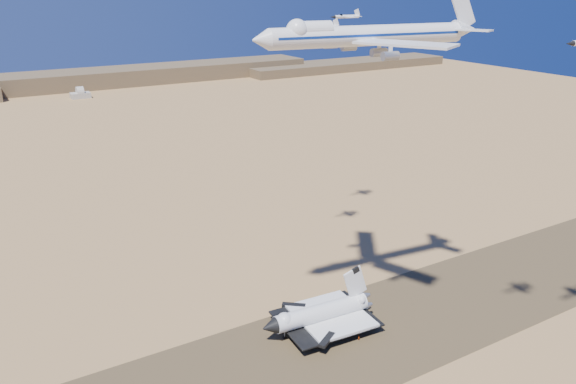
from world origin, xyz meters
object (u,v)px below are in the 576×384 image
carrier_747 (363,36)px  chase_jet_e (324,27)px  chase_jet_f (346,16)px  crew_a (359,338)px  crew_c (351,327)px  shuttle (320,315)px  crew_b (351,333)px

carrier_747 → chase_jet_e: bearing=74.8°
chase_jet_e → chase_jet_f: (24.51, 20.09, 2.07)m
crew_a → chase_jet_e: (19.65, 52.95, 92.76)m
chase_jet_f → crew_c: bearing=-120.4°
shuttle → crew_c: size_ratio=23.86×
crew_c → chase_jet_f: 123.44m
chase_jet_f → shuttle: bearing=-128.0°
shuttle → crew_b: size_ratio=25.14×
carrier_747 → crew_b: bearing=-114.8°
crew_a → crew_c: crew_a is taller
crew_b → chase_jet_e: size_ratio=0.12×
carrier_747 → crew_c: 93.67m
crew_b → crew_c: (2.33, 2.76, 0.04)m
shuttle → crew_a: shuttle is taller
crew_c → chase_jet_f: size_ratio=0.12×
shuttle → crew_c: (8.91, -5.60, -4.45)m
shuttle → crew_c: 11.42m
carrier_747 → crew_c: size_ratio=42.25×
crew_a → chase_jet_f: bearing=-34.6°
crew_b → chase_jet_f: (44.68, 69.45, 94.89)m
chase_jet_f → carrier_747: bearing=-120.8°
chase_jet_e → chase_jet_f: size_ratio=0.95×
crew_c → chase_jet_e: bearing=-61.2°
crew_a → crew_c: bearing=-19.3°
crew_c → shuttle: bearing=17.6°
crew_b → carrier_747: bearing=-34.1°
crew_a → shuttle: bearing=27.3°
crew_c → crew_b: bearing=99.6°
shuttle → carrier_747: 89.78m
crew_a → crew_b: crew_a is taller
shuttle → chase_jet_f: (51.26, 61.09, 90.39)m
chase_jet_e → chase_jet_f: bearing=43.6°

